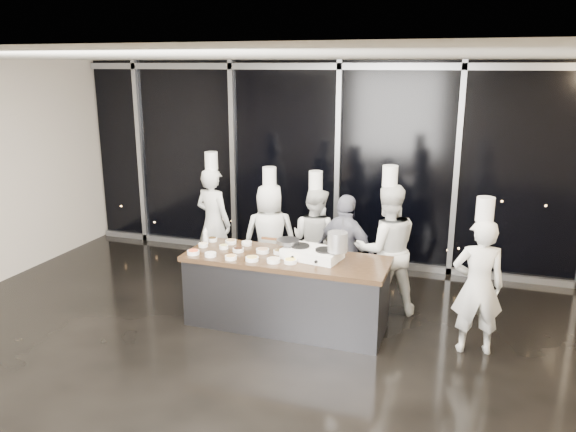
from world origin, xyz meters
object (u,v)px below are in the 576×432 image
at_px(demo_counter, 286,291).
at_px(chef_left, 270,236).
at_px(frying_pan, 287,241).
at_px(chef_side, 478,284).
at_px(chef_right, 386,249).
at_px(chef_center, 315,239).
at_px(stove, 312,253).
at_px(chef_far_left, 213,221).
at_px(guest, 346,252).
at_px(stock_pot, 337,242).

distance_m(demo_counter, chef_left, 1.27).
bearing_deg(frying_pan, chef_side, 9.45).
bearing_deg(chef_right, frying_pan, 8.83).
relative_size(frying_pan, chef_center, 0.29).
distance_m(chef_left, chef_side, 2.97).
bearing_deg(chef_right, chef_side, 123.60).
bearing_deg(chef_center, stove, 120.88).
bearing_deg(chef_side, stove, -11.37).
relative_size(chef_center, chef_right, 0.89).
relative_size(stove, frying_pan, 1.47).
xyz_separation_m(stove, chef_far_left, (-1.90, 1.21, -0.11)).
bearing_deg(chef_far_left, chef_center, -165.96).
height_order(guest, chef_right, chef_right).
height_order(demo_counter, chef_side, chef_side).
relative_size(stock_pot, guest, 0.15).
relative_size(stock_pot, chef_left, 0.13).
bearing_deg(guest, chef_far_left, 11.25).
relative_size(chef_left, chef_right, 0.92).
xyz_separation_m(chef_right, chef_side, (1.12, -0.72, -0.06)).
distance_m(frying_pan, chef_side, 2.23).
bearing_deg(chef_left, chef_center, 170.36).
xyz_separation_m(stove, chef_center, (-0.30, 1.17, -0.20)).
xyz_separation_m(stove, chef_side, (1.89, 0.03, -0.16)).
relative_size(demo_counter, chef_side, 1.38).
height_order(frying_pan, chef_far_left, chef_far_left).
xyz_separation_m(chef_left, chef_right, (1.69, -0.26, 0.08)).
xyz_separation_m(stock_pot, chef_left, (-1.24, 1.07, -0.37)).
bearing_deg(stove, chef_far_left, 157.32).
bearing_deg(demo_counter, chef_side, 2.15).
bearing_deg(chef_left, chef_side, 137.25).
relative_size(frying_pan, chef_far_left, 0.26).
relative_size(demo_counter, stove, 3.38).
xyz_separation_m(chef_center, chef_right, (1.07, -0.42, 0.10)).
distance_m(stock_pot, chef_far_left, 2.57).
distance_m(frying_pan, chef_right, 1.32).
height_order(demo_counter, stock_pot, stock_pot).
bearing_deg(frying_pan, chef_far_left, 153.27).
bearing_deg(frying_pan, chef_left, 131.26).
xyz_separation_m(demo_counter, frying_pan, (-0.02, 0.10, 0.61)).
xyz_separation_m(chef_far_left, guest, (2.13, -0.45, -0.10)).
bearing_deg(stove, guest, 82.87).
distance_m(demo_counter, chef_side, 2.23).
xyz_separation_m(chef_left, chef_side, (2.81, -0.98, 0.02)).
height_order(frying_pan, chef_center, chef_center).
distance_m(chef_left, guest, 1.18).
xyz_separation_m(frying_pan, chef_far_left, (-1.57, 1.16, -0.20)).
relative_size(demo_counter, guest, 1.62).
bearing_deg(chef_side, chef_far_left, -29.69).
bearing_deg(stock_pot, demo_counter, 179.25).
relative_size(guest, chef_side, 0.85).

